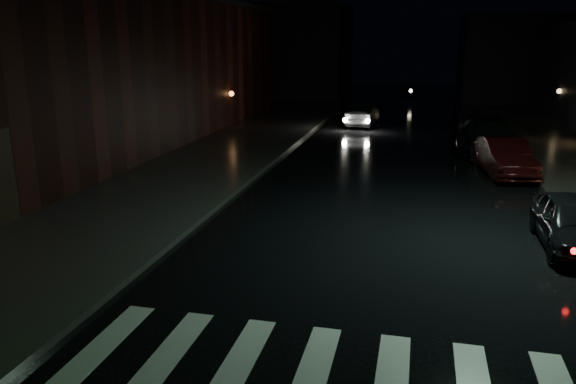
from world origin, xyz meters
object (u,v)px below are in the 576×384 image
Objects in this scene: parked_car_c at (488,137)px; oncoming_car at (363,114)px; parked_car_d at (487,135)px; parked_car_b at (504,157)px; parked_car_a at (573,223)px.

oncoming_car is (-6.32, 7.48, -0.10)m from parked_car_c.
parked_car_c is 0.64m from parked_car_d.
parked_car_d is at bearing 84.42° from parked_car_b.
oncoming_car is at bearing 137.63° from parked_car_d.
oncoming_car is at bearing 110.52° from parked_car_a.
parked_car_d is at bearing 93.91° from parked_car_a.
parked_car_b is at bearing -91.94° from parked_car_c.
oncoming_car is (-6.32, 6.84, -0.09)m from parked_car_d.
parked_car_a is 20.59m from oncoming_car.
parked_car_c is at bearing 84.84° from parked_car_b.
oncoming_car reaches higher than parked_car_a.
parked_car_d is (-0.18, 4.62, 0.08)m from parked_car_b.
parked_car_a is 0.71× the size of parked_car_c.
parked_car_a is at bearing -81.56° from parked_car_d.
parked_car_b is (-0.59, 7.86, 0.04)m from parked_car_a.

